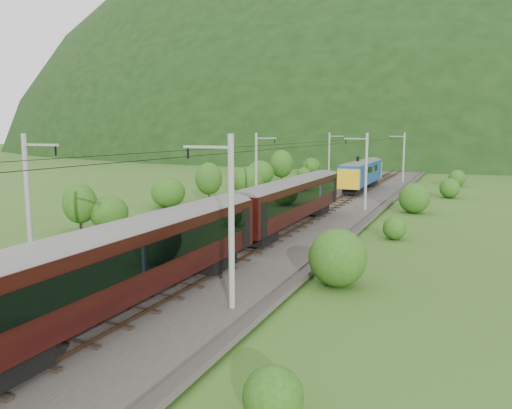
% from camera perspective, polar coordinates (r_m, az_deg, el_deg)
% --- Properties ---
extents(ground, '(600.00, 600.00, 0.00)m').
position_cam_1_polar(ground, '(26.90, -14.93, -10.13)').
color(ground, '#35561B').
rests_on(ground, ground).
extents(railbed, '(14.00, 220.00, 0.30)m').
position_cam_1_polar(railbed, '(34.95, -4.78, -5.36)').
color(railbed, '#38332D').
rests_on(railbed, ground).
extents(track_left, '(2.40, 220.00, 0.27)m').
position_cam_1_polar(track_left, '(36.05, -8.17, -4.63)').
color(track_left, brown).
rests_on(track_left, railbed).
extents(track_right, '(2.40, 220.00, 0.27)m').
position_cam_1_polar(track_right, '(33.87, -1.18, -5.39)').
color(track_right, brown).
rests_on(track_right, railbed).
extents(catenary_left, '(2.54, 192.28, 8.00)m').
position_cam_1_polar(catenary_left, '(56.61, 0.10, 4.35)').
color(catenary_left, gray).
rests_on(catenary_left, railbed).
extents(catenary_right, '(2.54, 192.28, 8.00)m').
position_cam_1_polar(catenary_right, '(53.06, 12.39, 3.90)').
color(catenary_right, gray).
rests_on(catenary_right, railbed).
extents(overhead_wires, '(4.83, 198.00, 0.03)m').
position_cam_1_polar(overhead_wires, '(33.99, -4.92, 6.11)').
color(overhead_wires, black).
rests_on(overhead_wires, ground).
extents(mountain_main, '(504.00, 360.00, 244.00)m').
position_cam_1_polar(mountain_main, '(280.57, 19.93, 6.06)').
color(mountain_main, black).
rests_on(mountain_main, ground).
extents(mountain_ridge, '(336.00, 280.00, 132.00)m').
position_cam_1_polar(mountain_ridge, '(347.77, 0.07, 6.88)').
color(mountain_ridge, black).
rests_on(mountain_ridge, ground).
extents(train, '(2.81, 113.32, 4.87)m').
position_cam_1_polar(train, '(22.95, -13.80, -4.59)').
color(train, black).
rests_on(train, ground).
extents(hazard_post_near, '(0.15, 0.15, 1.42)m').
position_cam_1_polar(hazard_post_near, '(57.57, 6.82, 0.87)').
color(hazard_post_near, red).
rests_on(hazard_post_near, railbed).
extents(hazard_post_far, '(0.14, 0.14, 1.30)m').
position_cam_1_polar(hazard_post_far, '(68.17, 9.95, 1.89)').
color(hazard_post_far, red).
rests_on(hazard_post_far, railbed).
extents(signal, '(0.26, 0.26, 2.31)m').
position_cam_1_polar(signal, '(74.08, 7.35, 3.00)').
color(signal, black).
rests_on(signal, railbed).
extents(vegetation_left, '(12.38, 146.00, 6.77)m').
position_cam_1_polar(vegetation_left, '(45.73, -17.98, 0.50)').
color(vegetation_left, '#1C4F15').
rests_on(vegetation_left, ground).
extents(vegetation_right, '(7.65, 104.78, 2.98)m').
position_cam_1_polar(vegetation_right, '(32.73, 14.29, -4.44)').
color(vegetation_right, '#1C4F15').
rests_on(vegetation_right, ground).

